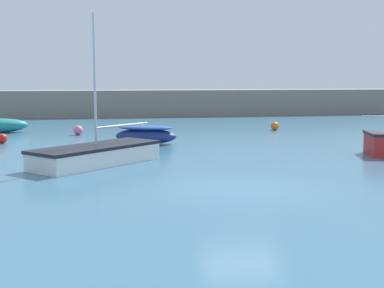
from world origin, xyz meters
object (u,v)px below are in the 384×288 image
mooring_buoy_pink (78,130)px  mooring_buoy_orange (275,126)px  sailboat_tall_mast (96,154)px  rowboat_with_red_cover (146,135)px  mooring_buoy_red (2,138)px

mooring_buoy_pink → mooring_buoy_orange: bearing=3.5°
sailboat_tall_mast → mooring_buoy_orange: size_ratio=10.93×
rowboat_with_red_cover → mooring_buoy_orange: (8.67, 5.55, -0.21)m
sailboat_tall_mast → mooring_buoy_orange: 16.07m
mooring_buoy_red → sailboat_tall_mast: bearing=-57.4°
sailboat_tall_mast → mooring_buoy_red: 8.88m
sailboat_tall_mast → mooring_buoy_pink: (-1.12, 10.88, -0.13)m
mooring_buoy_red → mooring_buoy_pink: (3.67, 3.40, 0.02)m
mooring_buoy_pink → mooring_buoy_orange: size_ratio=1.04×
mooring_buoy_red → mooring_buoy_pink: 5.00m
mooring_buoy_red → mooring_buoy_orange: 16.41m
sailboat_tall_mast → mooring_buoy_red: bearing=-100.2°
rowboat_with_red_cover → mooring_buoy_pink: bearing=145.2°
mooring_buoy_pink → mooring_buoy_orange: 12.24m
sailboat_tall_mast → mooring_buoy_red: size_ratio=11.23×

